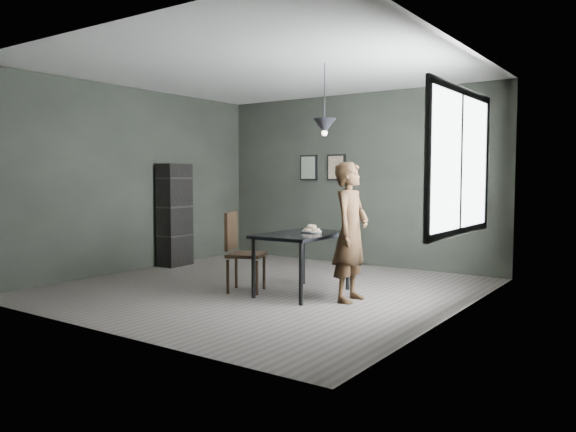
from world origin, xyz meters
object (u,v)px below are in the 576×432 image
Objects in this scene: pendant_lamp at (324,126)px; wood_chair at (239,246)px; white_plate at (312,232)px; shelf_unit at (175,215)px; woman at (351,232)px; cafe_table at (302,240)px.

wood_chair is at bearing -156.29° from pendant_lamp.
white_plate is at bearing 170.26° from pendant_lamp.
wood_chair is 1.83m from pendant_lamp.
woman is at bearing -15.94° from shelf_unit.
wood_chair is at bearing -149.22° from white_plate.
woman is at bearing -1.73° from cafe_table.
woman is 0.98× the size of shelf_unit.
white_plate is at bearing 69.61° from cafe_table.
cafe_table is 3.00m from shelf_unit.
wood_chair reaches higher than cafe_table.
white_plate is 0.14× the size of woman.
woman is 1.61× the size of wood_chair.
wood_chair is (-0.73, -0.33, -0.10)m from cafe_table.
cafe_table is 0.17m from white_plate.
woman reaches higher than wood_chair.
shelf_unit is (-3.60, 0.68, 0.02)m from woman.
white_plate is (0.05, 0.13, 0.08)m from cafe_table.
cafe_table is at bearing -17.99° from shelf_unit.
wood_chair is (-0.78, -0.47, -0.19)m from white_plate.
woman is 1.47m from wood_chair.
white_plate reaches higher than cafe_table.
wood_chair is at bearing 98.07° from woman.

